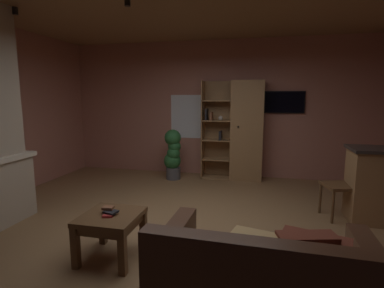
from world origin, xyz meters
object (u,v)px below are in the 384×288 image
object	(u,v)px
wall_mounted_tv	(284,102)
table_book_0	(108,215)
table_book_2	(108,208)
potted_floor_plant	(173,154)
bookshelf_cabinet	(243,131)
table_book_1	(111,212)
dining_chair	(346,181)
coffee_table	(111,223)

from	to	relation	value
wall_mounted_tv	table_book_0	bearing A→B (deg)	-117.65
table_book_2	potted_floor_plant	world-z (taller)	potted_floor_plant
bookshelf_cabinet	table_book_1	distance (m)	3.62
wall_mounted_tv	table_book_2	bearing A→B (deg)	-118.74
table_book_0	table_book_2	world-z (taller)	table_book_2
dining_chair	table_book_0	bearing A→B (deg)	-146.62
bookshelf_cabinet	wall_mounted_tv	world-z (taller)	bookshelf_cabinet
table_book_0	table_book_1	bearing A→B (deg)	83.95
bookshelf_cabinet	table_book_0	xyz separation A→B (m)	(-1.13, -3.46, -0.50)
table_book_1	table_book_2	size ratio (longest dim) A/B	1.20
coffee_table	table_book_2	bearing A→B (deg)	145.76
table_book_0	table_book_1	distance (m)	0.05
coffee_table	potted_floor_plant	bearing A→B (deg)	94.45
coffee_table	wall_mounted_tv	xyz separation A→B (m)	(1.93, 3.62, 1.19)
coffee_table	potted_floor_plant	world-z (taller)	potted_floor_plant
bookshelf_cabinet	coffee_table	size ratio (longest dim) A/B	3.32
dining_chair	wall_mounted_tv	xyz separation A→B (m)	(-0.73, 1.92, 1.04)
table_book_2	wall_mounted_tv	distance (m)	4.22
table_book_0	dining_chair	distance (m)	3.17
coffee_table	wall_mounted_tv	world-z (taller)	wall_mounted_tv
table_book_1	potted_floor_plant	xyz separation A→B (m)	(-0.25, 3.08, 0.02)
bookshelf_cabinet	potted_floor_plant	xyz separation A→B (m)	(-1.37, -0.33, -0.46)
table_book_0	table_book_1	world-z (taller)	table_book_1
potted_floor_plant	dining_chair	bearing A→B (deg)	-25.53
table_book_0	table_book_2	bearing A→B (deg)	117.72
coffee_table	table_book_2	xyz separation A→B (m)	(-0.04, 0.03, 0.15)
bookshelf_cabinet	dining_chair	size ratio (longest dim) A/B	2.17
table_book_2	dining_chair	distance (m)	3.17
bookshelf_cabinet	table_book_2	distance (m)	3.60
bookshelf_cabinet	dining_chair	distance (m)	2.34
table_book_1	table_book_2	distance (m)	0.07
table_book_2	wall_mounted_tv	size ratio (longest dim) A/B	0.14
table_book_2	wall_mounted_tv	xyz separation A→B (m)	(1.97, 3.59, 1.04)
table_book_1	bookshelf_cabinet	bearing A→B (deg)	71.79
bookshelf_cabinet	table_book_2	bearing A→B (deg)	-109.13
wall_mounted_tv	table_book_1	bearing A→B (deg)	-117.90
bookshelf_cabinet	table_book_0	world-z (taller)	bookshelf_cabinet
bookshelf_cabinet	table_book_2	world-z (taller)	bookshelf_cabinet
coffee_table	table_book_0	world-z (taller)	table_book_0
bookshelf_cabinet	potted_floor_plant	size ratio (longest dim) A/B	1.94
table_book_2	coffee_table	bearing A→B (deg)	-34.24
wall_mounted_tv	coffee_table	bearing A→B (deg)	-118.05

